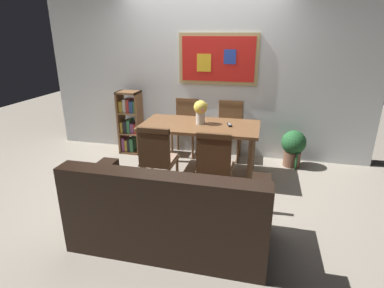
# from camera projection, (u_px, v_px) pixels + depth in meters

# --- Properties ---
(ground_plane) EXTENTS (12.00, 12.00, 0.00)m
(ground_plane) POSITION_uv_depth(u_px,v_px,m) (184.00, 184.00, 4.11)
(ground_plane) COLOR gray
(wall_back_with_painting) EXTENTS (5.20, 0.14, 2.60)m
(wall_back_with_painting) POSITION_uv_depth(u_px,v_px,m) (204.00, 74.00, 4.83)
(wall_back_with_painting) COLOR silver
(wall_back_with_painting) RESTS_ON ground_plane
(dining_table) EXTENTS (1.60, 0.82, 0.74)m
(dining_table) POSITION_uv_depth(u_px,v_px,m) (200.00, 131.00, 4.21)
(dining_table) COLOR brown
(dining_table) RESTS_ON ground_plane
(dining_chair_near_left) EXTENTS (0.40, 0.41, 0.91)m
(dining_chair_near_left) POSITION_uv_depth(u_px,v_px,m) (157.00, 156.00, 3.65)
(dining_chair_near_left) COLOR brown
(dining_chair_near_left) RESTS_ON ground_plane
(dining_chair_far_left) EXTENTS (0.40, 0.41, 0.91)m
(dining_chair_far_left) POSITION_uv_depth(u_px,v_px,m) (186.00, 122.00, 5.03)
(dining_chair_far_left) COLOR brown
(dining_chair_far_left) RESTS_ON ground_plane
(dining_chair_near_right) EXTENTS (0.40, 0.41, 0.91)m
(dining_chair_near_right) POSITION_uv_depth(u_px,v_px,m) (215.00, 162.00, 3.46)
(dining_chair_near_right) COLOR brown
(dining_chair_near_right) RESTS_ON ground_plane
(dining_chair_far_right) EXTENTS (0.40, 0.41, 0.91)m
(dining_chair_far_right) POSITION_uv_depth(u_px,v_px,m) (230.00, 125.00, 4.86)
(dining_chair_far_right) COLOR brown
(dining_chair_far_right) RESTS_ON ground_plane
(leather_couch) EXTENTS (1.80, 0.84, 0.84)m
(leather_couch) POSITION_uv_depth(u_px,v_px,m) (170.00, 214.00, 2.87)
(leather_couch) COLOR black
(leather_couch) RESTS_ON ground_plane
(bookshelf) EXTENTS (0.36, 0.28, 1.03)m
(bookshelf) POSITION_uv_depth(u_px,v_px,m) (130.00, 123.00, 5.07)
(bookshelf) COLOR brown
(bookshelf) RESTS_ON ground_plane
(potted_ivy) EXTENTS (0.36, 0.36, 0.56)m
(potted_ivy) POSITION_uv_depth(u_px,v_px,m) (293.00, 146.00, 4.59)
(potted_ivy) COLOR brown
(potted_ivy) RESTS_ON ground_plane
(flower_vase) EXTENTS (0.19, 0.19, 0.32)m
(flower_vase) POSITION_uv_depth(u_px,v_px,m) (201.00, 110.00, 4.15)
(flower_vase) COLOR beige
(flower_vase) RESTS_ON dining_table
(tv_remote) EXTENTS (0.08, 0.16, 0.02)m
(tv_remote) POSITION_uv_depth(u_px,v_px,m) (230.00, 125.00, 4.12)
(tv_remote) COLOR black
(tv_remote) RESTS_ON dining_table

